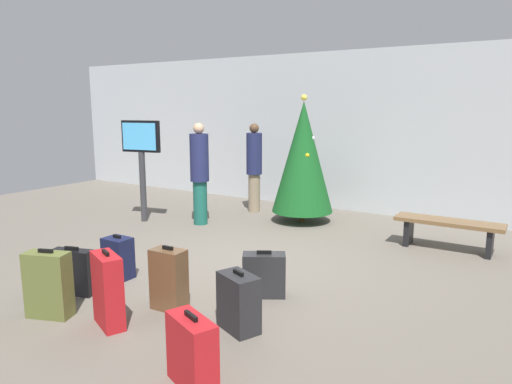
{
  "coord_description": "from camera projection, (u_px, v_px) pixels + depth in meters",
  "views": [
    {
      "loc": [
        3.6,
        -5.27,
        2.22
      ],
      "look_at": [
        -0.17,
        0.79,
        0.9
      ],
      "focal_mm": 32.79,
      "sensor_mm": 36.0,
      "label": 1
    }
  ],
  "objects": [
    {
      "name": "suitcase_2",
      "position": [
        192.0,
        352.0,
        3.71
      ],
      "size": [
        0.55,
        0.39,
        0.62
      ],
      "color": "#B2191E",
      "rests_on": "ground_plane"
    },
    {
      "name": "back_wall",
      "position": [
        348.0,
        132.0,
        9.9
      ],
      "size": [
        16.0,
        0.2,
        3.35
      ],
      "primitive_type": "cube",
      "color": "#B7BCC1",
      "rests_on": "ground_plane"
    },
    {
      "name": "suitcase_1",
      "position": [
        264.0,
        275.0,
        5.5
      ],
      "size": [
        0.55,
        0.46,
        0.55
      ],
      "color": "#232326",
      "rests_on": "ground_plane"
    },
    {
      "name": "waiting_bench",
      "position": [
        448.0,
        227.0,
        7.23
      ],
      "size": [
        1.59,
        0.44,
        0.48
      ],
      "color": "brown",
      "rests_on": "ground_plane"
    },
    {
      "name": "suitcase_6",
      "position": [
        108.0,
        290.0,
        4.73
      ],
      "size": [
        0.5,
        0.37,
        0.8
      ],
      "color": "#B2191E",
      "rests_on": "ground_plane"
    },
    {
      "name": "flight_info_kiosk",
      "position": [
        141.0,
        152.0,
        8.91
      ],
      "size": [
        0.8,
        0.24,
        1.95
      ],
      "color": "#333338",
      "rests_on": "ground_plane"
    },
    {
      "name": "traveller_0",
      "position": [
        254.0,
        165.0,
        9.8
      ],
      "size": [
        0.46,
        0.46,
        1.86
      ],
      "color": "gray",
      "rests_on": "ground_plane"
    },
    {
      "name": "suitcase_7",
      "position": [
        239.0,
        302.0,
        4.65
      ],
      "size": [
        0.51,
        0.41,
        0.62
      ],
      "color": "#232326",
      "rests_on": "ground_plane"
    },
    {
      "name": "traveller_1",
      "position": [
        200.0,
        171.0,
        8.74
      ],
      "size": [
        0.49,
        0.49,
        1.91
      ],
      "color": "#19594C",
      "rests_on": "ground_plane"
    },
    {
      "name": "suitcase_4",
      "position": [
        118.0,
        258.0,
        6.07
      ],
      "size": [
        0.35,
        0.27,
        0.58
      ],
      "color": "#141938",
      "rests_on": "ground_plane"
    },
    {
      "name": "holiday_tree",
      "position": [
        303.0,
        157.0,
        8.89
      ],
      "size": [
        1.17,
        1.17,
        2.43
      ],
      "color": "#4C3319",
      "rests_on": "ground_plane"
    },
    {
      "name": "ground_plane",
      "position": [
        237.0,
        263.0,
        6.67
      ],
      "size": [
        16.0,
        16.0,
        0.0
      ],
      "primitive_type": "plane",
      "color": "#665E54"
    },
    {
      "name": "suitcase_5",
      "position": [
        73.0,
        272.0,
        5.55
      ],
      "size": [
        0.52,
        0.31,
        0.59
      ],
      "color": "black",
      "rests_on": "ground_plane"
    },
    {
      "name": "suitcase_0",
      "position": [
        169.0,
        279.0,
        5.13
      ],
      "size": [
        0.39,
        0.25,
        0.72
      ],
      "color": "brown",
      "rests_on": "ground_plane"
    },
    {
      "name": "suitcase_3",
      "position": [
        48.0,
        285.0,
        4.94
      ],
      "size": [
        0.51,
        0.36,
        0.75
      ],
      "color": "#59602D",
      "rests_on": "ground_plane"
    }
  ]
}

